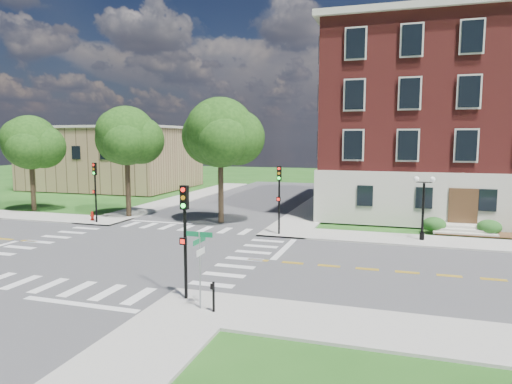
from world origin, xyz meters
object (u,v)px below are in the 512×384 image
(traffic_signal_se, at_px, (185,227))
(twin_lamp_west, at_px, (423,204))
(street_sign_pole, at_px, (200,255))
(push_button_post, at_px, (213,295))
(traffic_signal_ne, at_px, (279,191))
(traffic_signal_nw, at_px, (95,184))
(fire_hydrant, at_px, (92,216))

(traffic_signal_se, distance_m, twin_lamp_west, 17.95)
(street_sign_pole, height_order, push_button_post, street_sign_pole)
(twin_lamp_west, height_order, push_button_post, twin_lamp_west)
(traffic_signal_ne, bearing_deg, street_sign_pole, -87.71)
(traffic_signal_nw, distance_m, twin_lamp_west, 24.74)
(street_sign_pole, bearing_deg, twin_lamp_west, 60.29)
(fire_hydrant, bearing_deg, traffic_signal_ne, -2.34)
(traffic_signal_se, height_order, twin_lamp_west, traffic_signal_se)
(traffic_signal_nw, xyz_separation_m, street_sign_pole, (15.73, -14.69, -0.88))
(traffic_signal_se, bearing_deg, traffic_signal_nw, 136.71)
(traffic_signal_se, bearing_deg, traffic_signal_ne, 88.05)
(push_button_post, relative_size, fire_hydrant, 1.60)
(traffic_signal_ne, xyz_separation_m, twin_lamp_west, (9.57, 1.01, -0.66))
(traffic_signal_ne, xyz_separation_m, fire_hydrant, (-16.06, 0.66, -2.72))
(twin_lamp_west, relative_size, fire_hydrant, 5.64)
(traffic_signal_nw, bearing_deg, traffic_signal_se, -43.29)
(traffic_signal_nw, height_order, fire_hydrant, traffic_signal_nw)
(traffic_signal_se, relative_size, twin_lamp_west, 1.13)
(traffic_signal_nw, bearing_deg, push_button_post, -42.28)
(street_sign_pole, bearing_deg, traffic_signal_ne, 92.29)
(twin_lamp_west, relative_size, street_sign_pole, 1.36)
(traffic_signal_se, relative_size, fire_hydrant, 6.40)
(traffic_signal_se, height_order, push_button_post, traffic_signal_se)
(traffic_signal_se, height_order, fire_hydrant, traffic_signal_se)
(traffic_signal_ne, height_order, fire_hydrant, traffic_signal_ne)
(fire_hydrant, bearing_deg, traffic_signal_nw, -36.79)
(traffic_signal_nw, relative_size, push_button_post, 4.00)
(traffic_signal_ne, bearing_deg, twin_lamp_west, 6.04)
(traffic_signal_se, distance_m, traffic_signal_ne, 13.86)
(traffic_signal_nw, distance_m, fire_hydrant, 2.95)
(traffic_signal_ne, distance_m, fire_hydrant, 16.30)
(twin_lamp_west, distance_m, fire_hydrant, 25.71)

